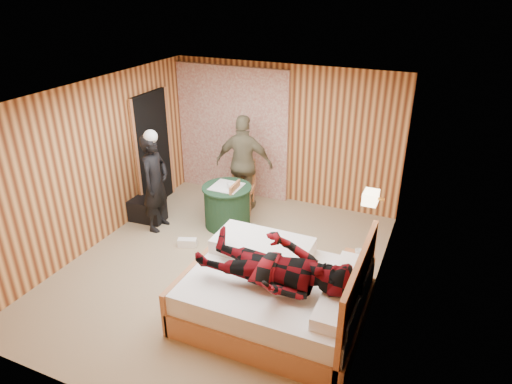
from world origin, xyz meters
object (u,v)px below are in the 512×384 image
at_px(wall_lamp, 371,197).
at_px(round_table, 227,206).
at_px(man_at_table, 244,164).
at_px(bed, 278,294).
at_px(chair_near, 230,202).
at_px(nightstand, 354,278).
at_px(woman_standing, 155,183).
at_px(man_on_bed, 274,258).
at_px(duffel_bag, 146,210).
at_px(chair_far, 243,181).

xyz_separation_m(wall_lamp, round_table, (-2.40, 0.70, -0.94)).
height_order(wall_lamp, man_at_table, man_at_table).
xyz_separation_m(bed, chair_near, (-1.51, 1.72, 0.15)).
xyz_separation_m(round_table, chair_near, (0.09, -0.08, 0.12)).
height_order(wall_lamp, nightstand, wall_lamp).
bearing_deg(woman_standing, chair_near, -71.11).
bearing_deg(round_table, man_on_bed, -51.22).
bearing_deg(man_at_table, wall_lamp, 141.40).
bearing_deg(duffel_bag, round_table, 11.97).
distance_m(chair_far, duffel_bag, 1.74).
height_order(nightstand, chair_far, chair_far).
relative_size(chair_near, duffel_bag, 1.28).
bearing_deg(man_at_table, man_on_bed, 112.30).
xyz_separation_m(chair_far, man_on_bed, (1.65, -2.68, 0.47)).
bearing_deg(round_table, wall_lamp, -16.26).
xyz_separation_m(chair_far, woman_standing, (-1.00, -1.17, 0.27)).
relative_size(bed, man_on_bed, 1.20).
bearing_deg(wall_lamp, nightstand, -97.40).
distance_m(nightstand, man_at_table, 2.97).
bearing_deg(woman_standing, nightstand, -101.45).
bearing_deg(wall_lamp, man_on_bed, -120.18).
height_order(round_table, woman_standing, woman_standing).
relative_size(bed, woman_standing, 1.31).
bearing_deg(bed, nightstand, 45.26).
relative_size(round_table, chair_far, 0.87).
xyz_separation_m(nightstand, woman_standing, (-3.38, 0.51, 0.53)).
bearing_deg(wall_lamp, man_at_table, 150.14).
bearing_deg(duffel_bag, chair_far, 33.48).
xyz_separation_m(bed, nightstand, (0.76, 0.77, -0.05)).
relative_size(chair_far, duffel_bag, 1.43).
height_order(chair_far, chair_near, chair_far).
height_order(nightstand, chair_near, chair_near).
height_order(duffel_bag, woman_standing, woman_standing).
bearing_deg(man_on_bed, wall_lamp, 59.82).
distance_m(chair_far, man_at_table, 0.33).
height_order(round_table, chair_far, chair_far).
relative_size(wall_lamp, man_at_table, 0.15).
xyz_separation_m(round_table, man_on_bed, (1.63, -2.03, 0.64)).
distance_m(bed, round_table, 2.41).
bearing_deg(wall_lamp, bed, -126.15).
height_order(wall_lamp, duffel_bag, wall_lamp).
height_order(round_table, duffel_bag, round_table).
bearing_deg(nightstand, woman_standing, 171.41).
distance_m(bed, woman_standing, 2.95).
height_order(chair_near, duffel_bag, chair_near).
relative_size(wall_lamp, man_on_bed, 0.15).
bearing_deg(duffel_bag, chair_near, 7.98).
xyz_separation_m(woman_standing, man_on_bed, (2.65, -1.51, 0.20)).
distance_m(wall_lamp, man_on_bed, 1.57).
bearing_deg(woman_standing, man_on_bed, -122.51).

